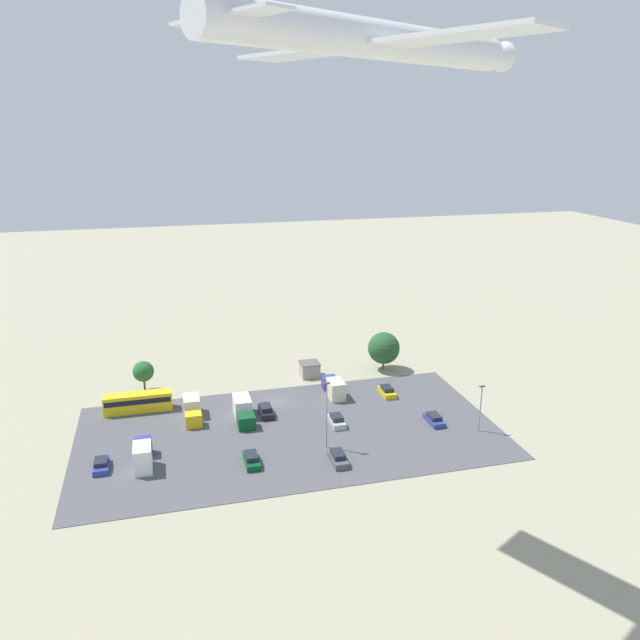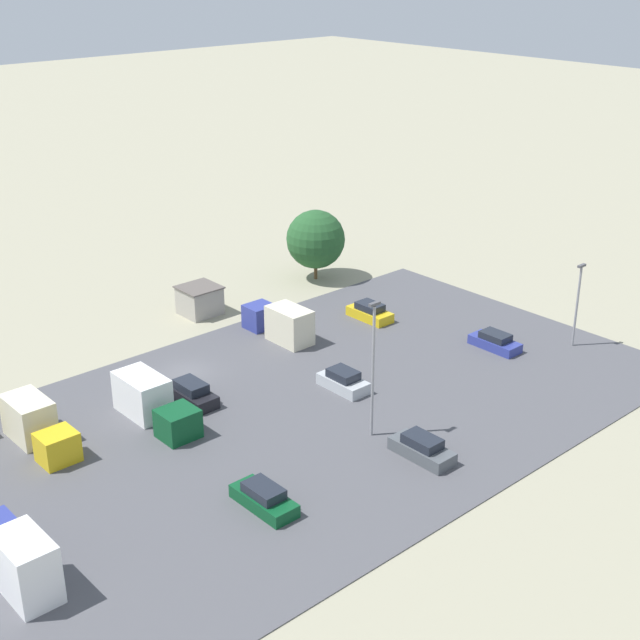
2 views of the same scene
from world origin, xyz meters
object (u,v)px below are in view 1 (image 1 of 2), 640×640
(parked_truck_0, at_px, (243,411))
(parked_truck_2, at_px, (334,387))
(shed_building, at_px, (310,369))
(bus, at_px, (138,402))
(parked_car_6, at_px, (266,411))
(parked_car_5, at_px, (101,465))
(airplane, at_px, (381,40))
(parked_truck_3, at_px, (192,410))
(parked_car_1, at_px, (337,421))
(parked_car_3, at_px, (338,458))
(parked_car_4, at_px, (252,459))
(parked_car_2, at_px, (434,419))
(parked_car_0, at_px, (387,391))
(parked_truck_1, at_px, (143,455))

(parked_truck_0, xyz_separation_m, parked_truck_2, (-16.21, -5.04, 0.04))
(shed_building, height_order, bus, bus)
(parked_car_6, bearing_deg, parked_car_5, 23.79)
(shed_building, relative_size, airplane, 0.10)
(parked_truck_3, bearing_deg, parked_car_1, 159.31)
(parked_car_3, distance_m, airplane, 53.46)
(parked_truck_3, bearing_deg, parked_car_4, 113.05)
(parked_truck_3, bearing_deg, bus, -29.07)
(parked_car_3, relative_size, parked_truck_0, 0.58)
(shed_building, xyz_separation_m, parked_car_2, (-14.22, 23.33, -0.69))
(parked_truck_2, relative_size, parked_truck_3, 1.01)
(parked_truck_3, bearing_deg, parked_car_0, -179.10)
(parked_truck_0, height_order, parked_truck_1, parked_truck_1)
(bus, xyz_separation_m, parked_car_3, (-26.72, 23.47, -0.99))
(parked_truck_2, bearing_deg, parked_car_2, -48.69)
(parked_truck_3, bearing_deg, parked_truck_1, 60.69)
(shed_building, height_order, parked_truck_2, parked_truck_2)
(parked_car_2, xyz_separation_m, parked_truck_0, (28.41, -8.85, 0.79))
(parked_car_3, bearing_deg, parked_car_4, -12.68)
(parked_truck_3, bearing_deg, parked_car_5, 44.50)
(parked_truck_1, height_order, parked_truck_2, parked_truck_1)
(parked_car_5, distance_m, airplane, 63.19)
(parked_car_0, distance_m, parked_truck_3, 32.75)
(bus, bearing_deg, parked_car_5, -14.72)
(bus, xyz_separation_m, parked_truck_0, (-16.03, 6.96, -0.26))
(parked_truck_1, bearing_deg, parked_car_6, 30.73)
(parked_car_6, xyz_separation_m, airplane, (-5.28, 34.80, 50.33))
(shed_building, relative_size, parked_car_0, 0.81)
(parked_car_6, distance_m, parked_truck_0, 3.73)
(bus, height_order, parked_car_3, bus)
(parked_car_0, height_order, parked_car_5, parked_car_0)
(parked_car_0, xyz_separation_m, parked_car_4, (25.81, 16.79, -0.01))
(shed_building, bearing_deg, airplane, 83.83)
(parked_truck_3, distance_m, airplane, 63.95)
(parked_car_6, bearing_deg, parked_car_0, -173.48)
(parked_truck_2, xyz_separation_m, parked_truck_3, (23.95, 2.69, -0.04))
(parked_car_1, xyz_separation_m, parked_truck_0, (13.59, -5.71, 0.72))
(parked_car_2, height_order, parked_car_6, parked_car_6)
(parked_car_5, relative_size, parked_truck_0, 0.52)
(parked_car_2, xyz_separation_m, parked_car_4, (29.23, 5.07, 0.04))
(bus, distance_m, parked_car_6, 20.75)
(parked_car_2, relative_size, parked_car_5, 1.07)
(parked_truck_1, bearing_deg, parked_car_2, 2.42)
(parked_car_6, height_order, parked_truck_1, parked_truck_1)
(parked_car_0, distance_m, parked_car_1, 14.27)
(parked_car_6, relative_size, parked_truck_3, 0.65)
(airplane, bearing_deg, bus, -177.82)
(shed_building, distance_m, parked_car_6, 17.59)
(parked_car_3, relative_size, parked_car_4, 0.99)
(bus, relative_size, parked_car_5, 2.58)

